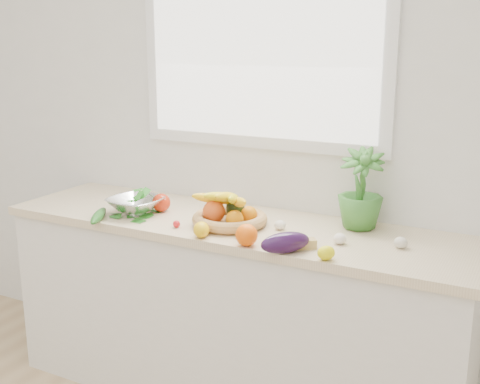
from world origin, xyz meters
The scene contains 20 objects.
back_wall centered at (0.00, 2.25, 1.35)m, with size 4.50×0.02×2.70m, color white.
counter_cabinet centered at (0.00, 1.95, 0.43)m, with size 2.20×0.58×0.86m, color silver.
countertop centered at (0.00, 1.95, 0.88)m, with size 2.24×0.62×0.04m, color beige.
window_frame centered at (0.00, 2.23, 1.75)m, with size 1.30×0.03×1.10m, color white.
window_pane centered at (0.00, 2.21, 1.75)m, with size 1.18×0.01×0.98m, color white.
orange_loose centered at (0.21, 1.67, 0.95)m, with size 0.09×0.09×0.09m, color #FF5E08.
lemon_a centered at (0.16, 1.76, 0.93)m, with size 0.05×0.07×0.05m, color yellow.
lemon_b centered at (0.56, 1.67, 0.93)m, with size 0.06×0.07×0.06m, color yellow.
lemon_c centered at (-0.01, 1.68, 0.93)m, with size 0.07×0.09×0.07m, color yellow.
apple centered at (-0.38, 1.93, 0.95)m, with size 0.09×0.09×0.09m, color red.
ginger centered at (0.42, 1.75, 0.92)m, with size 0.12×0.05×0.04m, color tan.
garlic_a centered at (0.25, 1.93, 0.92)m, with size 0.05×0.05×0.04m, color silver.
garlic_b centered at (0.78, 1.94, 0.92)m, with size 0.06×0.06×0.05m, color beige.
garlic_c centered at (0.54, 1.87, 0.92)m, with size 0.05×0.05×0.05m, color white.
eggplant centered at (0.39, 1.67, 0.94)m, with size 0.08×0.21×0.08m, color #270E36.
cucumber centered at (-0.56, 1.67, 0.92)m, with size 0.04×0.24×0.04m, color #1C5218.
radish centered at (-0.18, 1.75, 0.92)m, with size 0.03×0.03×0.03m, color red.
potted_herb centered at (0.55, 2.12, 1.08)m, with size 0.20×0.20×0.36m, color #3A7C2D.
fruit_basket centered at (0.01, 1.89, 0.95)m, with size 0.36×0.36×0.18m.
colander_with_spinach centered at (-0.47, 1.83, 0.97)m, with size 0.27×0.27×0.13m.
Camera 1 is at (1.27, -0.40, 1.71)m, focal length 45.00 mm.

